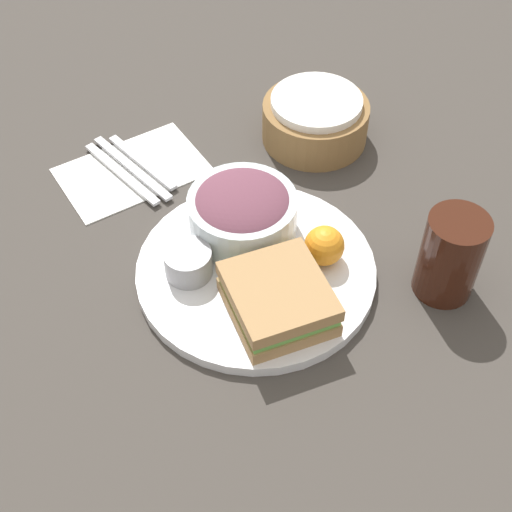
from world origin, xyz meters
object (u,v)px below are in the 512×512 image
object	(u,v)px
sandwich	(278,299)
fork	(122,174)
spoon	(142,162)
dressing_cup	(188,263)
plate	(256,271)
drink_glass	(450,256)
knife	(132,168)
salad_bowl	(242,211)
bread_basket	(315,120)

from	to	relation	value
sandwich	fork	xyz separation A→B (m)	(-0.33, -0.05, -0.03)
fork	spoon	size ratio (longest dim) A/B	1.11
sandwich	dressing_cup	size ratio (longest dim) A/B	2.35
plate	drink_glass	bearing A→B (deg)	52.88
plate	drink_glass	xyz separation A→B (m)	(0.14, 0.18, 0.05)
sandwich	dressing_cup	distance (m)	0.12
knife	spoon	size ratio (longest dim) A/B	1.17
plate	sandwich	distance (m)	0.08
fork	spoon	distance (m)	0.04
fork	knife	world-z (taller)	same
plate	knife	size ratio (longest dim) A/B	1.72
salad_bowl	bread_basket	size ratio (longest dim) A/B	0.90
salad_bowl	dressing_cup	bearing A→B (deg)	-74.20
salad_bowl	drink_glass	xyz separation A→B (m)	(0.20, 0.16, 0.01)
sandwich	knife	size ratio (longest dim) A/B	0.80
salad_bowl	spoon	world-z (taller)	salad_bowl
sandwich	plate	bearing A→B (deg)	168.06
spoon	bread_basket	bearing A→B (deg)	-118.62
fork	spoon	world-z (taller)	same
salad_bowl	bread_basket	world-z (taller)	salad_bowl
plate	knife	distance (m)	0.26
salad_bowl	dressing_cup	world-z (taller)	salad_bowl
bread_basket	dressing_cup	bearing A→B (deg)	-63.72
bread_basket	spoon	distance (m)	0.26
plate	knife	xyz separation A→B (m)	(-0.26, -0.05, -0.00)
plate	bread_basket	distance (m)	0.28
sandwich	bread_basket	xyz separation A→B (m)	(-0.25, 0.23, -0.00)
salad_bowl	fork	bearing A→B (deg)	-156.44
plate	sandwich	xyz separation A→B (m)	(0.07, -0.02, 0.03)
fork	knife	xyz separation A→B (m)	(-0.00, 0.02, 0.00)
dressing_cup	drink_glass	distance (m)	0.31
bread_basket	salad_bowl	bearing A→B (deg)	-59.30
bread_basket	knife	xyz separation A→B (m)	(-0.08, -0.26, -0.03)
salad_bowl	fork	size ratio (longest dim) A/B	0.84
plate	salad_bowl	xyz separation A→B (m)	(-0.06, 0.02, 0.04)
drink_glass	fork	world-z (taller)	drink_glass
spoon	plate	bearing A→B (deg)	176.06
sandwich	knife	xyz separation A→B (m)	(-0.33, -0.03, -0.03)
knife	drink_glass	bearing A→B (deg)	-160.16
knife	spoon	world-z (taller)	same
fork	spoon	xyz separation A→B (m)	(-0.01, 0.04, 0.00)
drink_glass	salad_bowl	bearing A→B (deg)	-140.87
sandwich	bread_basket	bearing A→B (deg)	137.34
salad_bowl	spoon	distance (m)	0.21
bread_basket	fork	xyz separation A→B (m)	(-0.07, -0.28, -0.03)
salad_bowl	fork	distance (m)	0.21
dressing_cup	bread_basket	xyz separation A→B (m)	(-0.14, 0.29, 0.00)
sandwich	salad_bowl	distance (m)	0.14
sandwich	spoon	bearing A→B (deg)	-177.63
dressing_cup	spoon	world-z (taller)	dressing_cup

